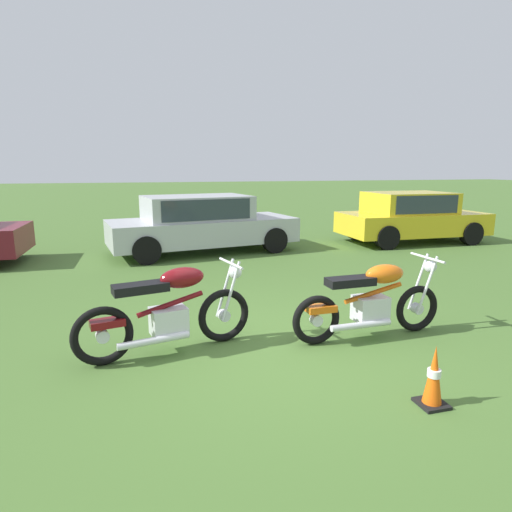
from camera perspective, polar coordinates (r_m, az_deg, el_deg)
The scene contains 6 objects.
ground_plane at distance 5.31m, azimuth 2.87°, elevation -11.96°, with size 120.00×120.00×0.00m, color #476B2D.
motorcycle_maroon at distance 5.12m, azimuth -11.42°, elevation -7.18°, with size 2.07×0.81×1.02m.
motorcycle_orange at distance 5.64m, azimuth 14.93°, elevation -5.74°, with size 2.07×0.64×1.02m.
car_silver at distance 11.00m, azimuth -7.34°, elevation 4.61°, with size 4.82×2.53×1.43m.
car_yellow at distance 13.16m, azimuth 19.68°, elevation 5.16°, with size 4.05×1.97×1.43m.
traffic_cone at distance 4.34m, azimuth 22.35°, elevation -14.67°, with size 0.25×0.25×0.57m.
Camera 1 is at (-1.56, -4.61, 2.12)m, focal length 30.38 mm.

